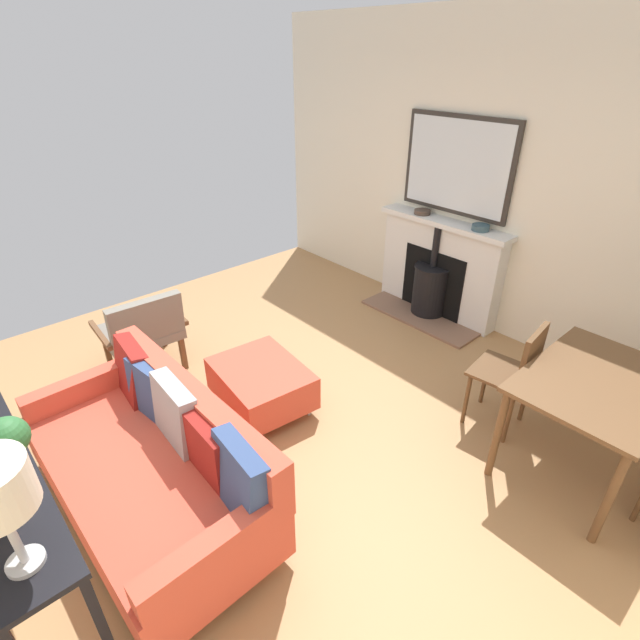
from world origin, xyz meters
TOP-DOWN VIEW (x-y plane):
  - ground_plane at (0.00, 0.00)m, footprint 5.70×5.31m
  - wall_left at (-2.85, 0.00)m, footprint 0.12×5.31m
  - fireplace at (-2.65, -0.19)m, footprint 0.57×1.44m
  - mirror_over_mantel at (-2.76, -0.19)m, footprint 0.04×1.16m
  - mantel_bowl_near at (-2.67, -0.46)m, footprint 0.17×0.17m
  - mantel_bowl_far at (-2.67, 0.21)m, footprint 0.16×0.16m
  - sofa at (0.67, 0.21)m, footprint 0.89×1.79m
  - ottoman at (-0.35, -0.13)m, footprint 0.68×0.82m
  - armchair_accent at (0.11, -1.19)m, footprint 0.71×0.62m
  - dining_table at (-1.56, 1.80)m, footprint 1.08×0.78m
  - dining_chair_near_fireplace at (-1.57, 1.27)m, footprint 0.45×0.45m

SIDE VIEW (x-z plane):
  - ground_plane at x=0.00m, z-range -0.01..0.00m
  - ottoman at x=-0.35m, z-range 0.04..0.41m
  - sofa at x=0.67m, z-range -0.05..0.76m
  - armchair_accent at x=0.11m, z-range 0.05..0.83m
  - fireplace at x=-2.65m, z-range -0.06..0.96m
  - dining_chair_near_fireplace at x=-1.57m, z-range 0.09..0.97m
  - dining_table at x=-1.56m, z-range 0.27..1.01m
  - mantel_bowl_near at x=-2.67m, z-range 1.03..1.07m
  - mantel_bowl_far at x=-2.67m, z-range 1.03..1.08m
  - wall_left at x=-2.85m, z-range 0.00..2.86m
  - mirror_over_mantel at x=-2.76m, z-range 1.08..1.99m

